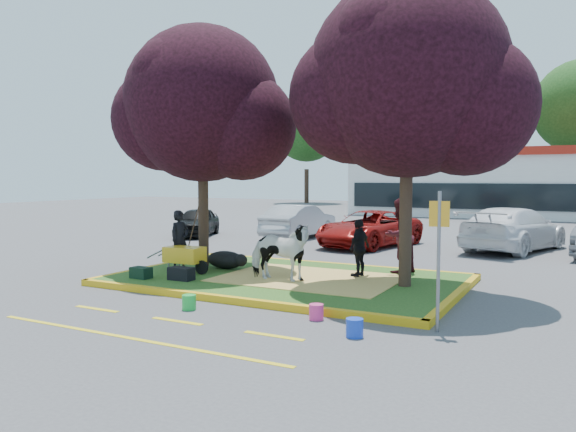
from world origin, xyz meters
The scene contains 31 objects.
ground centered at (0.00, 0.00, 0.00)m, with size 90.00×90.00×0.00m, color #424244.
median_island centered at (0.00, 0.00, 0.07)m, with size 8.00×5.00×0.15m, color #234B17.
curb_near centered at (0.00, -2.58, 0.07)m, with size 8.30×0.16×0.15m, color gold.
curb_far centered at (0.00, 2.58, 0.07)m, with size 8.30×0.16×0.15m, color gold.
curb_left centered at (-4.08, 0.00, 0.07)m, with size 0.16×5.30×0.15m, color gold.
curb_right centered at (4.08, 0.00, 0.07)m, with size 0.16×5.30×0.15m, color gold.
straw_bedding centered at (0.60, 0.00, 0.15)m, with size 4.20×3.00×0.01m, color #EEC762.
tree_purple_left centered at (-2.78, 0.38, 4.36)m, with size 5.06×4.20×6.51m.
tree_purple_right centered at (2.92, 0.18, 4.56)m, with size 5.30×4.40×6.82m.
fire_lane_stripe_a centered at (-2.00, -4.20, 0.00)m, with size 1.10×0.12×0.01m, color yellow.
fire_lane_stripe_b centered at (0.00, -4.20, 0.00)m, with size 1.10×0.12×0.01m, color yellow.
fire_lane_stripe_c centered at (2.00, -4.20, 0.00)m, with size 1.10×0.12×0.01m, color yellow.
fire_lane_long centered at (0.00, -5.40, 0.00)m, with size 6.00×0.10×0.01m, color yellow.
retail_building centered at (2.00, 27.98, 2.25)m, with size 20.40×8.40×4.40m.
treeline centered at (1.23, 37.61, 7.73)m, with size 46.58×7.80×14.63m.
cow centered at (0.14, -0.62, 0.84)m, with size 0.74×1.63×1.38m, color white.
calf centered at (-2.02, 0.31, 0.39)m, with size 1.09×0.62×0.47m, color black.
handler centered at (-3.02, -0.34, 0.93)m, with size 0.57×0.37×1.57m, color black.
visitor_a centered at (2.27, 1.86, 1.10)m, with size 0.92×0.72×1.90m, color #401219.
visitor_b centered at (1.58, 0.81, 0.86)m, with size 0.83×0.35×1.42m, color black.
wheelbarrow centered at (-2.56, -0.73, 0.61)m, with size 1.76×0.61×0.66m.
gear_bag_dark centered at (-2.00, -1.58, 0.30)m, with size 0.60×0.33×0.30m, color black.
gear_bag_green centered at (-3.01, -1.85, 0.28)m, with size 0.50×0.31×0.27m, color black.
sign_post centered at (4.30, -2.70, 1.45)m, with size 0.33×0.09×2.36m.
bucket_green centered at (-0.36, -3.39, 0.15)m, with size 0.27×0.27×0.29m, color green.
bucket_pink centered at (2.17, -2.92, 0.14)m, with size 0.27×0.27×0.29m, color #E8337F.
bucket_blue centered at (3.18, -3.64, 0.15)m, with size 0.28×0.28×0.30m, color blue.
car_black centered at (-8.61, 7.78, 0.62)m, with size 1.47×3.66×1.25m, color black.
car_silver centered at (-4.28, 9.17, 0.71)m, with size 1.51×4.32×1.42m, color #A6A9AE.
car_red centered at (-0.66, 7.82, 0.67)m, with size 2.22×4.82×1.34m, color maroon.
car_white centered at (4.24, 9.00, 0.77)m, with size 2.15×5.28×1.53m, color white.
Camera 1 is at (6.41, -12.05, 2.60)m, focal length 35.00 mm.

